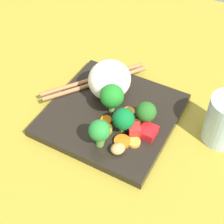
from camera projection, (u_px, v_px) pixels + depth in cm
name	position (u px, v px, depth cm)	size (l,w,h in cm)	color
ground_plane	(112.00, 121.00, 68.54)	(110.00, 110.00, 2.00)	olive
square_plate	(112.00, 115.00, 67.19)	(24.10, 24.10, 1.68)	black
rice_mound	(110.00, 80.00, 67.16)	(8.31, 8.68, 7.81)	white
broccoli_floret_0	(100.00, 131.00, 58.58)	(3.86, 3.86, 5.76)	#62963A
broccoli_floret_1	(114.00, 97.00, 63.32)	(4.60, 4.60, 6.63)	#6CA34B
broccoli_floret_2	(123.00, 119.00, 61.28)	(4.07, 4.07, 5.11)	#62A94F
broccoli_floret_3	(146.00, 113.00, 62.21)	(3.78, 3.78, 5.08)	#649A3A
carrot_slice_0	(134.00, 142.00, 61.00)	(2.38, 2.38, 0.63)	#F59A37
carrot_slice_1	(105.00, 129.00, 63.00)	(2.81, 2.81, 0.77)	orange
carrot_slice_2	(129.00, 112.00, 66.17)	(2.48, 2.48, 0.53)	orange
carrot_slice_3	(106.00, 120.00, 64.86)	(2.14, 2.14, 0.42)	orange
carrot_slice_4	(135.00, 125.00, 63.79)	(2.61, 2.61, 0.65)	orange
carrot_slice_5	(122.00, 141.00, 61.04)	(2.96, 2.96, 0.71)	orange
pepper_chunk_0	(148.00, 132.00, 61.98)	(3.19, 3.00, 1.67)	red
pepper_chunk_1	(134.00, 130.00, 61.82)	(2.30, 2.11, 2.28)	red
chicken_piece_0	(141.00, 113.00, 65.14)	(2.46, 2.04, 1.63)	#B28845
chicken_piece_1	(118.00, 149.00, 59.27)	(2.71, 2.33, 1.81)	tan
chicken_piece_2	(121.00, 116.00, 64.56)	(3.45, 2.78, 1.93)	tan
chopstick_pair	(95.00, 81.00, 72.08)	(16.88, 19.60, 0.89)	#A1693E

